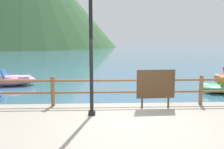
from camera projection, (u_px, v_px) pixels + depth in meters
The scene contains 6 objects.
ground_plane at pixel (106, 53), 46.05m from camera, with size 200.00×200.00×0.00m, color #38607A.
dock_railing at pixel (128, 87), 7.89m from camera, with size 23.92×0.12×0.95m.
lamp_post at pixel (91, 30), 6.59m from camera, with size 0.28×0.28×3.87m.
sign_board at pixel (156, 85), 7.53m from camera, with size 1.18×0.10×1.19m.
pedal_boat_0 at pixel (12, 80), 13.41m from camera, with size 2.64×1.51×0.89m.
cliff_headland at pixel (35, 0), 74.48m from camera, with size 52.01×52.01×30.33m.
Camera 1 is at (-0.85, -6.17, 2.51)m, focal length 39.72 mm.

